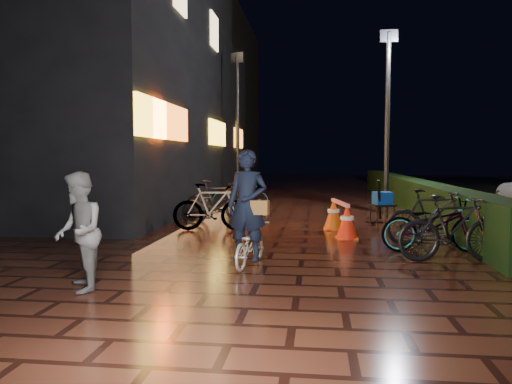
# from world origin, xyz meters

# --- Properties ---
(ground) EXTENTS (80.00, 80.00, 0.00)m
(ground) POSITION_xyz_m (0.00, 0.00, 0.00)
(ground) COLOR #381911
(ground) RESTS_ON ground
(hedge) EXTENTS (0.70, 20.00, 1.00)m
(hedge) POSITION_xyz_m (3.30, 8.00, 0.50)
(hedge) COLOR black
(hedge) RESTS_ON ground
(bystander_person) EXTENTS (0.87, 0.93, 1.53)m
(bystander_person) POSITION_xyz_m (-2.76, -3.42, 0.77)
(bystander_person) COLOR #58585A
(bystander_person) RESTS_ON ground
(storefront_block) EXTENTS (12.09, 22.00, 9.00)m
(storefront_block) POSITION_xyz_m (-9.50, 11.50, 4.50)
(storefront_block) COLOR black
(storefront_block) RESTS_ON ground
(lamp_post_hedge) EXTENTS (0.52, 0.15, 5.50)m
(lamp_post_hedge) POSITION_xyz_m (2.33, 6.14, 3.03)
(lamp_post_hedge) COLOR black
(lamp_post_hedge) RESTS_ON ground
(lamp_post_sf) EXTENTS (0.53, 0.26, 5.66)m
(lamp_post_sf) POSITION_xyz_m (-2.80, 9.59, 3.11)
(lamp_post_sf) COLOR black
(lamp_post_sf) RESTS_ON ground
(cyclist) EXTENTS (0.70, 1.34, 1.83)m
(cyclist) POSITION_xyz_m (-0.82, -1.73, 0.68)
(cyclist) COLOR white
(cyclist) RESTS_ON ground
(traffic_barrier) EXTENTS (0.70, 1.81, 0.74)m
(traffic_barrier) POSITION_xyz_m (0.75, 1.85, 0.37)
(traffic_barrier) COLOR #FF250D
(traffic_barrier) RESTS_ON ground
(cart_assembly) EXTENTS (0.73, 0.78, 1.14)m
(cart_assembly) POSITION_xyz_m (1.96, 4.09, 0.58)
(cart_assembly) COLOR black
(cart_assembly) RESTS_ON ground
(parked_bikes_storefront) EXTENTS (2.09, 5.29, 1.10)m
(parked_bikes_storefront) POSITION_xyz_m (-2.25, 3.80, 0.52)
(parked_bikes_storefront) COLOR black
(parked_bikes_storefront) RESTS_ON ground
(parked_bikes_hedge) EXTENTS (2.04, 2.29, 1.10)m
(parked_bikes_hedge) POSITION_xyz_m (2.42, -0.16, 0.53)
(parked_bikes_hedge) COLOR black
(parked_bikes_hedge) RESTS_ON ground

